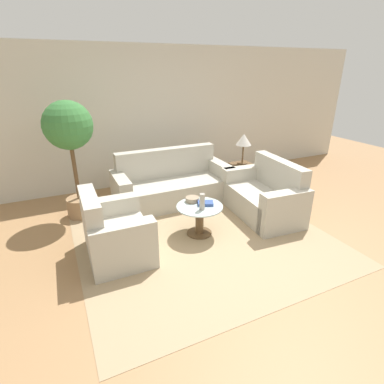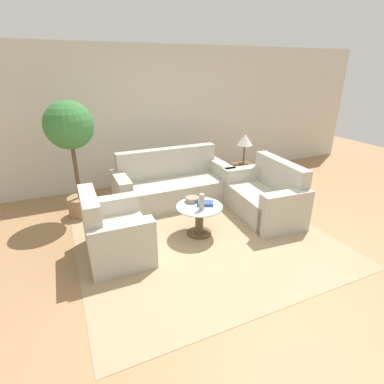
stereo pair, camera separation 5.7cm
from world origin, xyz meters
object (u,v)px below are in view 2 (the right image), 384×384
Objects in this scene: loveseat at (266,198)px; bowl at (192,199)px; book_stack at (205,203)px; table_lamp at (245,141)px; armchair at (112,235)px; potted_plant at (71,137)px; coffee_table at (199,216)px; sofa_main at (172,185)px; vase at (202,202)px.

loveseat is 1.28m from bowl.
table_lamp is at bearing 63.70° from book_stack.
armchair is 1.21m from bowl.
potted_plant reaches higher than table_lamp.
bowl is at bearing -147.28° from table_lamp.
book_stack is at bearing -140.37° from table_lamp.
armchair is 2.44m from loveseat.
loveseat reaches higher than coffee_table.
sofa_main is 1.37m from vase.
sofa_main is 10.46× the size of bowl.
bowl is (1.43, -1.13, -0.80)m from potted_plant.
table_lamp is (1.37, -0.11, 0.68)m from sofa_main.
table_lamp is 2.95× the size of bowl.
vase reaches higher than bowl.
bowl reaches higher than book_stack.
potted_plant reaches higher than bowl.
armchair is 1.22m from vase.
sofa_main is 1.61m from loveseat.
coffee_table is at bearing -41.90° from potted_plant.
vase is (1.18, -0.09, 0.26)m from armchair.
vase is 1.20× the size of bowl.
potted_plant is 7.85× the size of vase.
book_stack is (0.09, 0.01, 0.18)m from coffee_table.
vase is at bearing -109.40° from book_stack.
potted_plant is (-2.69, 1.18, 0.98)m from loveseat.
vase is 0.19m from book_stack.
table_lamp is at bearing 37.91° from coffee_table.
potted_plant is (-1.52, 0.08, 0.98)m from sofa_main.
coffee_table is 0.29m from vase.
coffee_table is at bearing -152.45° from book_stack.
book_stack is (0.11, 0.12, -0.09)m from vase.
armchair is at bearing -79.34° from potted_plant.
vase is 0.30m from bowl.
loveseat is 1.22m from table_lamp.
armchair is 1.31m from book_stack.
bowl is (-0.03, 0.18, 0.19)m from coffee_table.
potted_plant is 2.14m from vase.
potted_plant reaches higher than loveseat.
coffee_table is 1.14× the size of table_lamp.
armchair is 0.55× the size of potted_plant.
armchair is at bearing -135.27° from sofa_main.
potted_plant is 1.99m from bowl.
bowl is (-1.47, -0.94, -0.50)m from table_lamp.
sofa_main is at bearing 86.31° from vase.
sofa_main is 8.74× the size of vase.
sofa_main is 2.02× the size of armchair.
armchair is (-1.27, -1.26, 0.00)m from sofa_main.
table_lamp is at bearing -4.62° from sofa_main.
coffee_table is at bearing -93.04° from sofa_main.
coffee_table is (-0.07, -1.23, -0.01)m from sofa_main.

